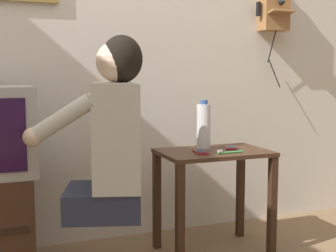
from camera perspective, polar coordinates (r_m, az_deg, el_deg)
The scene contains 8 objects.
wall_back at distance 2.85m, azimuth -7.49°, elevation 11.79°, with size 6.80×0.05×2.55m.
side_table at distance 2.63m, azimuth 5.56°, elevation -5.78°, with size 0.60×0.40×0.58m.
person at distance 2.26m, azimuth -6.93°, elevation -0.88°, with size 0.60×0.50×0.87m.
wall_phone_antique at distance 3.24m, azimuth 12.81°, elevation 14.01°, with size 0.23×0.19×0.72m.
cell_phone_held at distance 2.51m, azimuth 3.97°, elevation -3.18°, with size 0.08×0.13×0.01m.
cell_phone_spare at distance 2.67m, azimuth 7.70°, elevation -2.63°, with size 0.11×0.14×0.01m.
water_bottle at distance 2.66m, azimuth 4.37°, elevation 0.04°, with size 0.08×0.08×0.27m.
toothbrush at distance 2.52m, azimuth 7.37°, elevation -3.16°, with size 0.16×0.02×0.02m.
Camera 1 is at (-0.67, -1.65, 1.01)m, focal length 50.00 mm.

